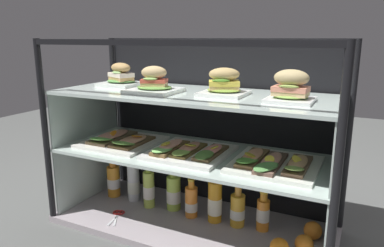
{
  "coord_description": "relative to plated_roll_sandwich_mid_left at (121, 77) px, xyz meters",
  "views": [
    {
      "loc": [
        0.7,
        -1.41,
        0.88
      ],
      "look_at": [
        0.0,
        0.0,
        0.51
      ],
      "focal_mm": 33.95,
      "sensor_mm": 36.0,
      "label": 1
    }
  ],
  "objects": [
    {
      "name": "ground_plane",
      "position": [
        0.43,
        -0.06,
        -0.7
      ],
      "size": [
        6.0,
        6.0,
        0.02
      ],
      "primitive_type": "cube",
      "color": "#545654",
      "rests_on": "ground"
    },
    {
      "name": "case_base_deck",
      "position": [
        0.43,
        -0.06,
        -0.67
      ],
      "size": [
        1.3,
        0.54,
        0.03
      ],
      "primitive_type": "cube",
      "color": "#A4999F",
      "rests_on": "ground"
    },
    {
      "name": "case_frame",
      "position": [
        0.43,
        0.11,
        -0.21
      ],
      "size": [
        1.3,
        0.54,
        0.88
      ],
      "color": "black",
      "rests_on": "ground"
    },
    {
      "name": "riser_lower_tier",
      "position": [
        0.43,
        -0.06,
        -0.49
      ],
      "size": [
        1.24,
        0.48,
        0.33
      ],
      "color": "silver",
      "rests_on": "case_base_deck"
    },
    {
      "name": "shelf_lower_glass",
      "position": [
        0.43,
        -0.06,
        -0.32
      ],
      "size": [
        1.25,
        0.5,
        0.01
      ],
      "primitive_type": "cube",
      "color": "silver",
      "rests_on": "riser_lower_tier"
    },
    {
      "name": "riser_upper_tier",
      "position": [
        0.43,
        -0.06,
        -0.19
      ],
      "size": [
        1.24,
        0.48,
        0.26
      ],
      "color": "silver",
      "rests_on": "shelf_lower_glass"
    },
    {
      "name": "shelf_upper_glass",
      "position": [
        0.43,
        -0.06,
        -0.05
      ],
      "size": [
        1.25,
        0.5,
        0.01
      ],
      "primitive_type": "cube",
      "color": "silver",
      "rests_on": "riser_upper_tier"
    },
    {
      "name": "plated_roll_sandwich_mid_left",
      "position": [
        0.0,
        0.0,
        0.0
      ],
      "size": [
        0.19,
        0.19,
        0.11
      ],
      "color": "white",
      "rests_on": "shelf_upper_glass"
    },
    {
      "name": "plated_roll_sandwich_mid_right",
      "position": [
        0.27,
        -0.13,
        -0.01
      ],
      "size": [
        0.21,
        0.21,
        0.12
      ],
      "color": "white",
      "rests_on": "shelf_upper_glass"
    },
    {
      "name": "plated_roll_sandwich_far_left",
      "position": [
        0.57,
        -0.05,
        0.0
      ],
      "size": [
        0.19,
        0.19,
        0.12
      ],
      "color": "white",
      "rests_on": "shelf_upper_glass"
    },
    {
      "name": "plated_roll_sandwich_right_of_center",
      "position": [
        0.86,
        -0.09,
        0.01
      ],
      "size": [
        0.17,
        0.17,
        0.12
      ],
      "color": "white",
      "rests_on": "shelf_upper_glass"
    },
    {
      "name": "open_sandwich_tray_center",
      "position": [
        0.05,
        -0.09,
        -0.3
      ],
      "size": [
        0.34,
        0.35,
        0.06
      ],
      "color": "white",
      "rests_on": "shelf_lower_glass"
    },
    {
      "name": "open_sandwich_tray_far_left",
      "position": [
        0.43,
        -0.09,
        -0.3
      ],
      "size": [
        0.34,
        0.35,
        0.06
      ],
      "color": "white",
      "rests_on": "shelf_lower_glass"
    },
    {
      "name": "open_sandwich_tray_near_left_corner",
      "position": [
        0.81,
        -0.09,
        -0.3
      ],
      "size": [
        0.34,
        0.36,
        0.06
      ],
      "color": "white",
      "rests_on": "shelf_lower_glass"
    },
    {
      "name": "juice_bottle_front_middle",
      "position": [
        -0.08,
        0.0,
        -0.57
      ],
      "size": [
        0.07,
        0.07,
        0.21
      ],
      "color": "orange",
      "rests_on": "case_base_deck"
    },
    {
      "name": "juice_bottle_back_left",
      "position": [
        0.05,
        0.01,
        -0.56
      ],
      "size": [
        0.06,
        0.06,
        0.25
      ],
      "color": "white",
      "rests_on": "case_base_deck"
    },
    {
      "name": "juice_bottle_front_second",
      "position": [
        0.16,
        -0.02,
        -0.56
      ],
      "size": [
        0.06,
        0.06,
        0.24
      ],
      "color": "#BDD353",
      "rests_on": "case_base_deck"
    },
    {
      "name": "juice_bottle_front_right_end",
      "position": [
        0.29,
        0.01,
        -0.57
      ],
      "size": [
        0.07,
        0.07,
        0.22
      ],
      "color": "#B4D74D",
      "rests_on": "case_base_deck"
    },
    {
      "name": "juice_bottle_near_post",
      "position": [
        0.4,
        -0.02,
        -0.58
      ],
      "size": [
        0.06,
        0.06,
        0.2
      ],
      "color": "orange",
      "rests_on": "case_base_deck"
    },
    {
      "name": "juice_bottle_back_center",
      "position": [
        0.52,
        -0.01,
        -0.56
      ],
      "size": [
        0.07,
        0.07,
        0.26
      ],
      "color": "orange",
      "rests_on": "case_base_deck"
    },
    {
      "name": "juice_bottle_front_fourth",
      "position": [
        0.63,
        -0.01,
        -0.58
      ],
      "size": [
        0.07,
        0.07,
        0.21
      ],
      "color": "gold",
      "rests_on": "case_base_deck"
    },
    {
      "name": "juice_bottle_back_right",
      "position": [
        0.75,
        0.01,
        -0.58
      ],
      "size": [
        0.06,
        0.06,
        0.19
      ],
      "color": "orange",
      "rests_on": "case_base_deck"
    },
    {
      "name": "orange_fruit_beside_bottles",
      "position": [
        0.96,
        0.03,
        -0.62
      ],
      "size": [
        0.08,
        0.08,
        0.08
      ],
      "primitive_type": "sphere",
      "color": "orange",
      "rests_on": "case_base_deck"
    },
    {
      "name": "orange_fruit_near_left_post",
      "position": [
        0.95,
        -0.09,
        -0.62
      ],
      "size": [
        0.07,
        0.07,
        0.07
      ],
      "primitive_type": "sphere",
      "color": "orange",
      "rests_on": "case_base_deck"
    },
    {
      "name": "orange_fruit_rolled_forward",
      "position": [
        0.86,
        -0.16,
        -0.62
      ],
      "size": [
        0.08,
        0.08,
        0.08
      ],
      "primitive_type": "sphere",
      "color": "orange",
      "rests_on": "case_base_deck"
    },
    {
      "name": "kitchen_scissors",
      "position": [
        0.07,
        -0.17,
        -0.65
      ],
      "size": [
        0.1,
        0.16,
        0.01
      ],
      "color": "silver",
      "rests_on": "case_base_deck"
    }
  ]
}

